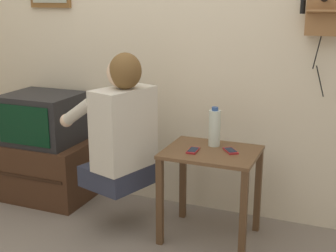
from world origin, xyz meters
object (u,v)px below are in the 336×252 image
(cell_phone_held, at_px, (193,150))
(cell_phone_spare, at_px, (231,151))
(water_bottle, at_px, (215,128))
(television, at_px, (43,118))
(person, at_px, (121,127))
(wall_phone_antique, at_px, (325,2))

(cell_phone_held, distance_m, cell_phone_spare, 0.23)
(cell_phone_held, bearing_deg, water_bottle, 58.15)
(television, distance_m, cell_phone_spare, 1.50)
(person, height_order, water_bottle, person)
(wall_phone_antique, bearing_deg, cell_phone_spare, -143.72)
(person, bearing_deg, cell_phone_spare, -61.10)
(television, xyz_separation_m, wall_phone_antique, (1.95, 0.22, 0.86))
(cell_phone_spare, distance_m, water_bottle, 0.19)
(person, height_order, wall_phone_antique, wall_phone_antique)
(cell_phone_held, height_order, water_bottle, water_bottle)
(person, relative_size, wall_phone_antique, 1.09)
(person, distance_m, cell_phone_spare, 0.71)
(person, xyz_separation_m, cell_phone_held, (0.47, 0.06, -0.11))
(cell_phone_spare, bearing_deg, wall_phone_antique, 0.16)
(cell_phone_spare, bearing_deg, television, 139.33)
(cell_phone_held, relative_size, cell_phone_spare, 0.94)
(wall_phone_antique, distance_m, water_bottle, 1.01)
(wall_phone_antique, bearing_deg, cell_phone_held, -148.32)
(cell_phone_held, relative_size, water_bottle, 0.50)
(cell_phone_held, bearing_deg, cell_phone_spare, 16.74)
(television, height_order, wall_phone_antique, wall_phone_antique)
(television, bearing_deg, cell_phone_held, -8.88)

